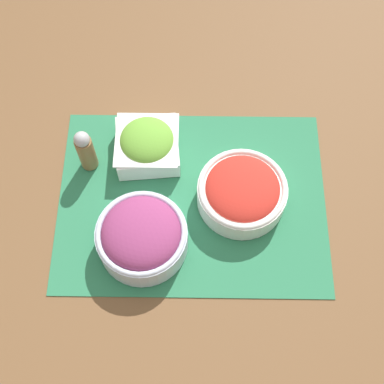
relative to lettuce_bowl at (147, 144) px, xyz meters
name	(u,v)px	position (x,y,z in m)	size (l,w,h in m)	color
ground_plane	(192,200)	(0.09, -0.10, -0.04)	(3.00, 3.00, 0.00)	brown
placemat	(192,199)	(0.09, -0.10, -0.04)	(0.50, 0.38, 0.00)	#2D7A51
lettuce_bowl	(147,144)	(0.00, 0.00, 0.00)	(0.13, 0.13, 0.07)	white
tomato_bowl	(242,190)	(0.18, -0.10, 0.00)	(0.16, 0.16, 0.07)	white
onion_bowl	(142,236)	(0.00, -0.19, 0.01)	(0.16, 0.16, 0.08)	silver
pepper_shaker	(85,150)	(-0.11, -0.03, 0.02)	(0.03, 0.03, 0.10)	olive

